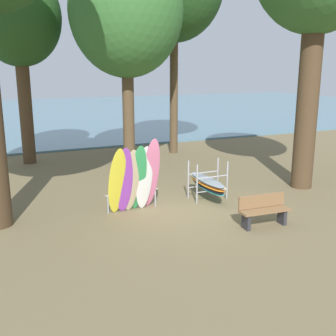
{
  "coord_description": "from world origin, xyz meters",
  "views": [
    {
      "loc": [
        -5.44,
        -10.46,
        4.17
      ],
      "look_at": [
        -0.38,
        0.94,
        1.1
      ],
      "focal_mm": 43.87,
      "sensor_mm": 36.0,
      "label": 1
    }
  ],
  "objects_px": {
    "tree_mid_behind": "(18,20)",
    "leaning_board_pile": "(135,179)",
    "board_storage_rack": "(207,183)",
    "park_bench": "(264,210)",
    "tree_far_left_back": "(126,12)"
  },
  "relations": [
    {
      "from": "tree_mid_behind",
      "to": "park_bench",
      "type": "relative_size",
      "value": 5.79
    },
    {
      "from": "leaning_board_pile",
      "to": "board_storage_rack",
      "type": "xyz_separation_m",
      "value": [
        2.58,
        0.27,
        -0.49
      ]
    },
    {
      "from": "tree_far_left_back",
      "to": "park_bench",
      "type": "distance_m",
      "value": 10.22
    },
    {
      "from": "leaning_board_pile",
      "to": "tree_mid_behind",
      "type": "bearing_deg",
      "value": 105.06
    },
    {
      "from": "tree_far_left_back",
      "to": "leaning_board_pile",
      "type": "xyz_separation_m",
      "value": [
        -1.82,
        -5.87,
        -5.34
      ]
    },
    {
      "from": "tree_mid_behind",
      "to": "board_storage_rack",
      "type": "height_order",
      "value": "tree_mid_behind"
    },
    {
      "from": "board_storage_rack",
      "to": "park_bench",
      "type": "xyz_separation_m",
      "value": [
        0.22,
        -2.69,
        -0.07
      ]
    },
    {
      "from": "leaning_board_pile",
      "to": "park_bench",
      "type": "distance_m",
      "value": 3.74
    },
    {
      "from": "tree_far_left_back",
      "to": "park_bench",
      "type": "height_order",
      "value": "tree_far_left_back"
    },
    {
      "from": "tree_far_left_back",
      "to": "leaning_board_pile",
      "type": "distance_m",
      "value": 8.14
    },
    {
      "from": "tree_mid_behind",
      "to": "leaning_board_pile",
      "type": "bearing_deg",
      "value": -74.94
    },
    {
      "from": "tree_far_left_back",
      "to": "park_bench",
      "type": "relative_size",
      "value": 6.37
    },
    {
      "from": "park_bench",
      "to": "leaning_board_pile",
      "type": "bearing_deg",
      "value": 139.21
    },
    {
      "from": "board_storage_rack",
      "to": "park_bench",
      "type": "height_order",
      "value": "board_storage_rack"
    },
    {
      "from": "tree_far_left_back",
      "to": "park_bench",
      "type": "xyz_separation_m",
      "value": [
        0.98,
        -8.29,
        -5.9
      ]
    }
  ]
}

